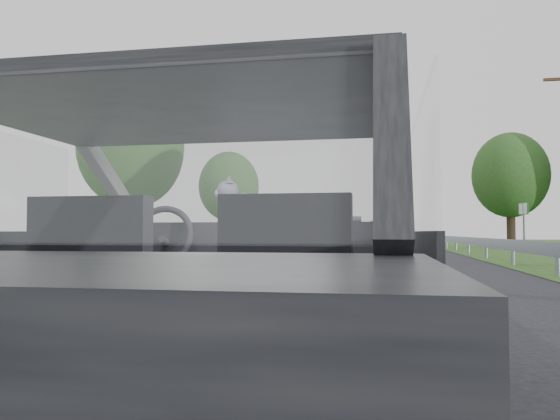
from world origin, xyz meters
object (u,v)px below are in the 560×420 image
at_px(subject_car, 215,280).
at_px(cat, 275,207).
at_px(other_car, 361,240).
at_px(highway_sign, 524,228).

bearing_deg(subject_car, cat, 73.57).
xyz_separation_m(cat, other_car, (-0.15, 16.69, -0.43)).
bearing_deg(subject_car, other_car, 89.92).
xyz_separation_m(other_car, highway_sign, (6.89, 5.76, 0.46)).
bearing_deg(cat, other_car, 76.92).
bearing_deg(cat, highway_sign, 59.71).
xyz_separation_m(subject_car, highway_sign, (6.91, 23.03, 0.40)).
distance_m(subject_car, other_car, 17.27).
bearing_deg(other_car, highway_sign, 29.39).
relative_size(other_car, highway_sign, 1.79).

